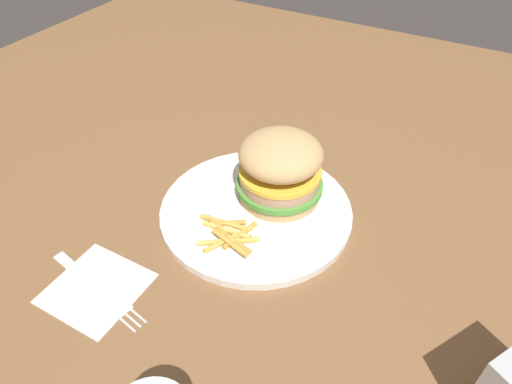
{
  "coord_description": "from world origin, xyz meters",
  "views": [
    {
      "loc": [
        -0.41,
        -0.26,
        0.47
      ],
      "look_at": [
        0.02,
        -0.03,
        0.04
      ],
      "focal_mm": 32.15,
      "sensor_mm": 36.0,
      "label": 1
    }
  ],
  "objects": [
    {
      "name": "sandwich",
      "position": [
        0.06,
        -0.04,
        0.06
      ],
      "size": [
        0.13,
        0.13,
        0.1
      ],
      "color": "tan",
      "rests_on": "plate"
    },
    {
      "name": "fries_pile",
      "position": [
        -0.05,
        -0.02,
        0.02
      ],
      "size": [
        0.08,
        0.1,
        0.01
      ],
      "color": "#E5B251",
      "rests_on": "plate"
    },
    {
      "name": "ground_plane",
      "position": [
        0.0,
        0.0,
        0.0
      ],
      "size": [
        1.6,
        1.6,
        0.0
      ],
      "primitive_type": "plane",
      "color": "brown"
    },
    {
      "name": "fork",
      "position": [
        -0.2,
        0.08,
        0.0
      ],
      "size": [
        0.05,
        0.17,
        0.0
      ],
      "color": "silver",
      "rests_on": "napkin"
    },
    {
      "name": "plate",
      "position": [
        0.02,
        -0.03,
        0.01
      ],
      "size": [
        0.28,
        0.28,
        0.01
      ],
      "primitive_type": "cylinder",
      "color": "white",
      "rests_on": "ground_plane"
    },
    {
      "name": "napkin",
      "position": [
        -0.2,
        0.08,
        0.0
      ],
      "size": [
        0.11,
        0.11,
        0.0
      ],
      "primitive_type": "cube",
      "rotation": [
        0.0,
        0.0,
        -0.0
      ],
      "color": "white",
      "rests_on": "ground_plane"
    }
  ]
}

